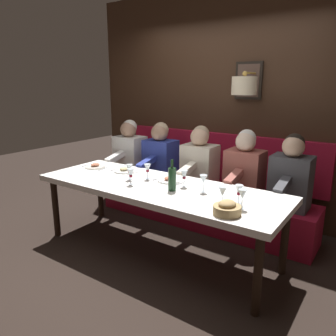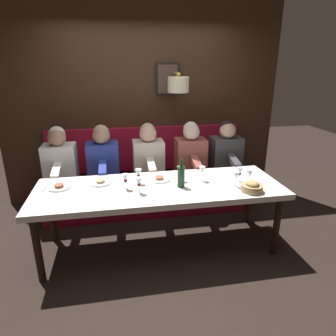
% 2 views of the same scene
% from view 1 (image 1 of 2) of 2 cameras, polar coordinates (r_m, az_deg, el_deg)
% --- Properties ---
extents(ground_plane, '(12.00, 12.00, 0.00)m').
position_cam_1_polar(ground_plane, '(3.59, -1.82, -14.28)').
color(ground_plane, black).
extents(dining_table, '(0.90, 2.59, 0.74)m').
position_cam_1_polar(dining_table, '(3.32, -1.91, -3.98)').
color(dining_table, white).
rests_on(dining_table, ground_plane).
extents(banquette_bench, '(0.52, 2.79, 0.45)m').
position_cam_1_polar(banquette_bench, '(4.18, 5.48, -6.65)').
color(banquette_bench, maroon).
rests_on(banquette_bench, ground_plane).
extents(back_wall_panel, '(0.59, 3.99, 2.90)m').
position_cam_1_polar(back_wall_panel, '(4.42, 9.62, 9.60)').
color(back_wall_panel, '#382316').
rests_on(back_wall_panel, ground_plane).
extents(diner_nearest, '(0.60, 0.40, 0.79)m').
position_cam_1_polar(diner_nearest, '(3.62, 20.54, -1.07)').
color(diner_nearest, '#3D3D42').
rests_on(diner_nearest, banquette_bench).
extents(diner_near, '(0.60, 0.40, 0.79)m').
position_cam_1_polar(diner_near, '(3.76, 13.11, 0.07)').
color(diner_near, '#934C42').
rests_on(diner_near, banquette_bench).
extents(diner_middle, '(0.60, 0.40, 0.79)m').
position_cam_1_polar(diner_middle, '(4.00, 5.48, 1.25)').
color(diner_middle, beige).
rests_on(diner_middle, banquette_bench).
extents(diner_far, '(0.60, 0.40, 0.79)m').
position_cam_1_polar(diner_far, '(4.31, -1.36, 2.28)').
color(diner_far, '#283893').
rests_on(diner_far, banquette_bench).
extents(diner_farthest, '(0.60, 0.40, 0.79)m').
position_cam_1_polar(diner_farthest, '(4.64, -6.69, 3.07)').
color(diner_farthest, white).
rests_on(diner_farthest, banquette_bench).
extents(place_setting_0, '(0.24, 0.33, 0.05)m').
position_cam_1_polar(place_setting_0, '(4.07, -12.49, 0.30)').
color(place_setting_0, silver).
rests_on(place_setting_0, dining_table).
extents(place_setting_1, '(0.24, 0.32, 0.05)m').
position_cam_1_polar(place_setting_1, '(3.42, 0.18, -2.07)').
color(place_setting_1, white).
rests_on(place_setting_1, dining_table).
extents(place_setting_2, '(0.24, 0.32, 0.05)m').
position_cam_1_polar(place_setting_2, '(3.82, -7.60, -0.40)').
color(place_setting_2, white).
rests_on(place_setting_2, dining_table).
extents(wine_glass_0, '(0.07, 0.07, 0.16)m').
position_cam_1_polar(wine_glass_0, '(3.48, -3.57, -0.07)').
color(wine_glass_0, silver).
rests_on(wine_glass_0, dining_table).
extents(wine_glass_1, '(0.07, 0.07, 0.16)m').
position_cam_1_polar(wine_glass_1, '(3.30, -6.47, -0.93)').
color(wine_glass_1, silver).
rests_on(wine_glass_1, dining_table).
extents(wine_glass_2, '(0.07, 0.07, 0.16)m').
position_cam_1_polar(wine_glass_2, '(2.72, 12.78, -4.59)').
color(wine_glass_2, silver).
rests_on(wine_glass_2, dining_table).
extents(wine_glass_3, '(0.07, 0.07, 0.16)m').
position_cam_1_polar(wine_glass_3, '(3.22, 2.81, -1.24)').
color(wine_glass_3, silver).
rests_on(wine_glass_3, dining_table).
extents(wine_glass_4, '(0.07, 0.07, 0.16)m').
position_cam_1_polar(wine_glass_4, '(2.83, 12.20, -3.85)').
color(wine_glass_4, silver).
rests_on(wine_glass_4, dining_table).
extents(wine_glass_5, '(0.07, 0.07, 0.16)m').
position_cam_1_polar(wine_glass_5, '(3.08, 6.16, -2.06)').
color(wine_glass_5, silver).
rests_on(wine_glass_5, dining_table).
extents(wine_glass_6, '(0.07, 0.07, 0.16)m').
position_cam_1_polar(wine_glass_6, '(3.47, -6.72, -0.16)').
color(wine_glass_6, silver).
rests_on(wine_glass_6, dining_table).
extents(wine_glass_7, '(0.07, 0.07, 0.16)m').
position_cam_1_polar(wine_glass_7, '(2.76, 9.43, -4.17)').
color(wine_glass_7, silver).
rests_on(wine_glass_7, dining_table).
extents(wine_bottle, '(0.08, 0.08, 0.30)m').
position_cam_1_polar(wine_bottle, '(3.10, 0.71, -1.86)').
color(wine_bottle, '#19381E').
rests_on(wine_bottle, dining_table).
extents(bread_bowl, '(0.22, 0.22, 0.12)m').
position_cam_1_polar(bread_bowl, '(2.61, 10.20, -6.90)').
color(bread_bowl, tan).
rests_on(bread_bowl, dining_table).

